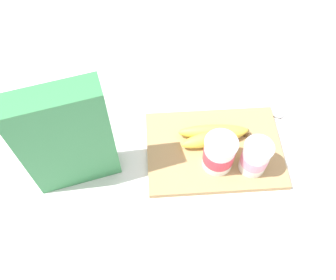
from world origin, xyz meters
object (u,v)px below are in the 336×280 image
Objects in this scene: yogurt_cup_front at (255,157)px; banana_bunch at (213,135)px; cereal_box at (67,140)px; spoon at (286,119)px; yogurt_cup_back at (218,154)px; cutting_board at (214,150)px.

banana_bunch is (0.08, -0.08, -0.03)m from yogurt_cup_front.
cereal_box reaches higher than spoon.
spoon is (-0.12, -0.14, -0.06)m from yogurt_cup_front.
cereal_box is 3.10× the size of yogurt_cup_back.
cereal_box reaches higher than yogurt_cup_back.
cereal_box reaches higher than banana_bunch.
yogurt_cup_back is (0.08, -0.01, 0.00)m from yogurt_cup_front.
banana_bunch is 0.21m from spoon.
cereal_box is 2.60× the size of spoon.
cutting_board is at bearing -34.93° from yogurt_cup_front.
spoon is at bearing -148.64° from yogurt_cup_back.
spoon is (-0.20, -0.12, -0.06)m from yogurt_cup_back.
yogurt_cup_back is at bearing 86.69° from cutting_board.
cutting_board is 0.22m from spoon.
cereal_box is 0.55m from spoon.
cutting_board is 0.04m from banana_bunch.
yogurt_cup_back reaches higher than yogurt_cup_front.
yogurt_cup_front reaches higher than banana_bunch.
yogurt_cup_front is 0.52× the size of banana_bunch.
yogurt_cup_front is at bearing 163.72° from cereal_box.
yogurt_cup_front is 0.12m from banana_bunch.
cereal_box reaches higher than yogurt_cup_front.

